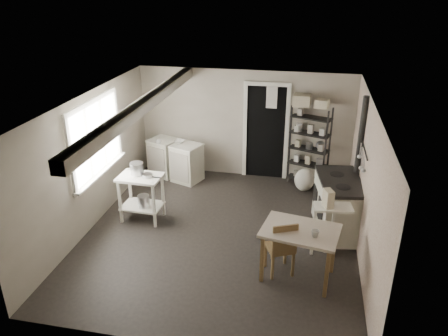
% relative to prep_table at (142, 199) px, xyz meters
% --- Properties ---
extents(floor, '(5.00, 5.00, 0.00)m').
position_rel_prep_table_xyz_m(floor, '(1.47, -0.23, -0.40)').
color(floor, black).
rests_on(floor, ground).
extents(ceiling, '(5.00, 5.00, 0.00)m').
position_rel_prep_table_xyz_m(ceiling, '(1.47, -0.23, 1.90)').
color(ceiling, silver).
rests_on(ceiling, wall_back).
extents(wall_back, '(4.50, 0.02, 2.30)m').
position_rel_prep_table_xyz_m(wall_back, '(1.47, 2.27, 0.75)').
color(wall_back, '#B1A797').
rests_on(wall_back, ground).
extents(wall_front, '(4.50, 0.02, 2.30)m').
position_rel_prep_table_xyz_m(wall_front, '(1.47, -2.73, 0.75)').
color(wall_front, '#B1A797').
rests_on(wall_front, ground).
extents(wall_left, '(0.02, 5.00, 2.30)m').
position_rel_prep_table_xyz_m(wall_left, '(-0.78, -0.23, 0.75)').
color(wall_left, '#B1A797').
rests_on(wall_left, ground).
extents(wall_right, '(0.02, 5.00, 2.30)m').
position_rel_prep_table_xyz_m(wall_right, '(3.72, -0.23, 0.75)').
color(wall_right, '#B1A797').
rests_on(wall_right, ground).
extents(window, '(0.12, 1.76, 1.28)m').
position_rel_prep_table_xyz_m(window, '(-0.75, -0.03, 1.10)').
color(window, white).
rests_on(window, wall_left).
extents(doorway, '(0.96, 0.10, 2.08)m').
position_rel_prep_table_xyz_m(doorway, '(1.92, 2.24, 0.60)').
color(doorway, white).
rests_on(doorway, ground).
extents(ceiling_beam, '(0.18, 5.00, 0.18)m').
position_rel_prep_table_xyz_m(ceiling_beam, '(0.27, -0.23, 1.80)').
color(ceiling_beam, white).
rests_on(ceiling_beam, ceiling).
extents(wallpaper_panel, '(0.01, 5.00, 2.30)m').
position_rel_prep_table_xyz_m(wallpaper_panel, '(3.71, -0.23, 0.75)').
color(wallpaper_panel, beige).
rests_on(wallpaper_panel, wall_right).
extents(utensil_rail, '(0.06, 1.20, 0.44)m').
position_rel_prep_table_xyz_m(utensil_rail, '(3.66, 0.37, 1.15)').
color(utensil_rail, '#B3B4B6').
rests_on(utensil_rail, wall_right).
extents(prep_table, '(0.76, 0.56, 0.85)m').
position_rel_prep_table_xyz_m(prep_table, '(0.00, 0.00, 0.00)').
color(prep_table, white).
rests_on(prep_table, ground).
extents(stockpot, '(0.29, 0.29, 0.25)m').
position_rel_prep_table_xyz_m(stockpot, '(-0.07, 0.06, 0.54)').
color(stockpot, '#B3B4B6').
rests_on(stockpot, prep_table).
extents(saucepan, '(0.19, 0.19, 0.10)m').
position_rel_prep_table_xyz_m(saucepan, '(0.14, 0.00, 0.45)').
color(saucepan, '#B3B4B6').
rests_on(saucepan, prep_table).
extents(bucket, '(0.23, 0.23, 0.23)m').
position_rel_prep_table_xyz_m(bucket, '(0.05, -0.05, -0.02)').
color(bucket, '#B3B4B6').
rests_on(bucket, prep_table).
extents(base_cabinets, '(1.34, 0.93, 0.81)m').
position_rel_prep_table_xyz_m(base_cabinets, '(0.05, 1.82, 0.06)').
color(base_cabinets, beige).
rests_on(base_cabinets, ground).
extents(mixing_bowl, '(0.35, 0.35, 0.07)m').
position_rel_prep_table_xyz_m(mixing_bowl, '(0.17, 1.82, 0.55)').
color(mixing_bowl, silver).
rests_on(mixing_bowl, base_cabinets).
extents(counter_cup, '(0.15, 0.15, 0.09)m').
position_rel_prep_table_xyz_m(counter_cup, '(-0.25, 1.68, 0.56)').
color(counter_cup, silver).
rests_on(counter_cup, base_cabinets).
extents(shelf_rack, '(0.85, 0.56, 1.67)m').
position_rel_prep_table_xyz_m(shelf_rack, '(2.85, 2.08, 0.55)').
color(shelf_rack, black).
rests_on(shelf_rack, ground).
extents(shelf_jar, '(0.11, 0.11, 0.19)m').
position_rel_prep_table_xyz_m(shelf_jar, '(2.57, 2.12, 0.97)').
color(shelf_jar, silver).
rests_on(shelf_jar, shelf_rack).
extents(storage_box_a, '(0.35, 0.31, 0.23)m').
position_rel_prep_table_xyz_m(storage_box_a, '(2.63, 2.09, 1.61)').
color(storage_box_a, beige).
rests_on(storage_box_a, shelf_rack).
extents(storage_box_b, '(0.30, 0.29, 0.16)m').
position_rel_prep_table_xyz_m(storage_box_b, '(3.02, 2.03, 1.59)').
color(storage_box_b, beige).
rests_on(storage_box_b, shelf_rack).
extents(stove, '(0.86, 1.30, 0.95)m').
position_rel_prep_table_xyz_m(stove, '(3.39, 0.31, 0.04)').
color(stove, beige).
rests_on(stove, ground).
extents(stovepipe, '(0.12, 0.12, 1.48)m').
position_rel_prep_table_xyz_m(stovepipe, '(3.67, 0.70, 1.19)').
color(stovepipe, black).
rests_on(stovepipe, stove).
extents(side_ledge, '(0.61, 0.38, 0.87)m').
position_rel_prep_table_xyz_m(side_ledge, '(3.26, -0.47, 0.03)').
color(side_ledge, white).
rests_on(side_ledge, ground).
extents(oats_box, '(0.18, 0.21, 0.28)m').
position_rel_prep_table_xyz_m(oats_box, '(3.17, -0.51, 0.61)').
color(oats_box, beige).
rests_on(oats_box, side_ledge).
extents(work_table, '(1.16, 0.91, 0.80)m').
position_rel_prep_table_xyz_m(work_table, '(2.81, -1.12, -0.02)').
color(work_table, beige).
rests_on(work_table, ground).
extents(table_cup, '(0.13, 0.13, 0.10)m').
position_rel_prep_table_xyz_m(table_cup, '(3.00, -1.27, 0.41)').
color(table_cup, silver).
rests_on(table_cup, work_table).
extents(chair, '(0.50, 0.51, 0.89)m').
position_rel_prep_table_xyz_m(chair, '(2.53, -1.05, 0.08)').
color(chair, brown).
rests_on(chair, ground).
extents(flour_sack, '(0.50, 0.47, 0.48)m').
position_rel_prep_table_xyz_m(flour_sack, '(2.80, 1.72, -0.16)').
color(flour_sack, silver).
rests_on(flour_sack, ground).
extents(floor_crock, '(0.13, 0.13, 0.17)m').
position_rel_prep_table_xyz_m(floor_crock, '(3.22, -0.37, -0.33)').
color(floor_crock, silver).
rests_on(floor_crock, ground).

